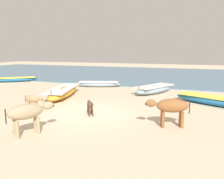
% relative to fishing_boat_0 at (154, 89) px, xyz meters
% --- Properties ---
extents(ground, '(80.00, 80.00, 0.00)m').
position_rel_fishing_boat_0_xyz_m(ground, '(-2.02, -5.98, -0.29)').
color(ground, beige).
extents(sea_water, '(60.00, 20.00, 0.08)m').
position_rel_fishing_boat_0_xyz_m(sea_water, '(-2.02, 11.99, -0.25)').
color(sea_water, slate).
rests_on(sea_water, ground).
extents(fishing_boat_0, '(2.51, 3.64, 0.73)m').
position_rel_fishing_boat_0_xyz_m(fishing_boat_0, '(0.00, 0.00, 0.00)').
color(fishing_boat_0, '#8CA5B7').
rests_on(fishing_boat_0, ground).
extents(fishing_boat_1, '(2.34, 4.72, 0.76)m').
position_rel_fishing_boat_0_xyz_m(fishing_boat_1, '(-5.09, -3.09, 0.02)').
color(fishing_boat_1, gold).
rests_on(fishing_boat_1, ground).
extents(fishing_boat_2, '(3.54, 1.85, 0.61)m').
position_rel_fishing_boat_0_xyz_m(fishing_boat_2, '(-4.61, 1.22, -0.06)').
color(fishing_boat_2, '#8CA5B7').
rests_on(fishing_boat_2, ground).
extents(fishing_boat_4, '(3.65, 3.23, 0.61)m').
position_rel_fishing_boat_0_xyz_m(fishing_boat_4, '(-13.00, 1.18, -0.06)').
color(fishing_boat_4, '#1E669E').
rests_on(fishing_boat_4, ground).
extents(fishing_boat_5, '(4.46, 2.76, 0.67)m').
position_rel_fishing_boat_0_xyz_m(fishing_boat_5, '(3.61, -2.31, -0.03)').
color(fishing_boat_5, '#1E669E').
rests_on(fishing_boat_5, ground).
extents(cow_adult_brown, '(1.62, 0.83, 1.07)m').
position_rel_fishing_boat_0_xyz_m(cow_adult_brown, '(1.76, -6.57, 0.48)').
color(cow_adult_brown, brown).
rests_on(cow_adult_brown, ground).
extents(calf_near_dark, '(0.66, 0.85, 0.61)m').
position_rel_fishing_boat_0_xyz_m(calf_near_dark, '(-1.74, -6.17, 0.15)').
color(calf_near_dark, '#4C3323').
rests_on(calf_near_dark, ground).
extents(calf_far_tan, '(1.10, 0.38, 0.71)m').
position_rel_fishing_boat_0_xyz_m(calf_far_tan, '(-4.70, -6.36, 0.23)').
color(calf_far_tan, tan).
rests_on(calf_far_tan, ground).
extents(cow_second_adult_dun, '(1.10, 1.55, 1.08)m').
position_rel_fishing_boat_0_xyz_m(cow_second_adult_dun, '(-2.62, -9.08, 0.49)').
color(cow_second_adult_dun, tan).
rests_on(cow_second_adult_dun, ground).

